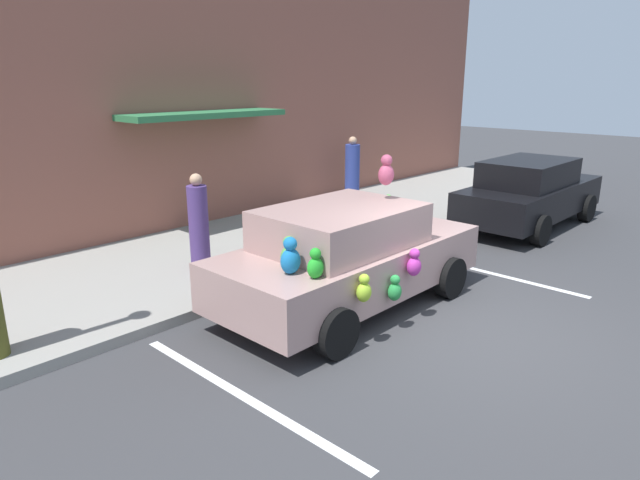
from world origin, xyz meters
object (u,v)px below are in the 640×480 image
object	(u,v)px
teddy_bear_on_sidewalk	(268,244)
plush_covered_car	(348,256)
pedestrian_near_shopfront	(352,170)
pedestrian_walking_past	(199,226)
parked_sedan_behind	(530,193)

from	to	relation	value
teddy_bear_on_sidewalk	plush_covered_car	bearing A→B (deg)	-98.97
pedestrian_near_shopfront	pedestrian_walking_past	world-z (taller)	pedestrian_near_shopfront
plush_covered_car	pedestrian_near_shopfront	xyz separation A→B (m)	(5.49, 4.51, 0.11)
pedestrian_near_shopfront	pedestrian_walking_past	size ratio (longest dim) A/B	1.01
pedestrian_near_shopfront	teddy_bear_on_sidewalk	bearing A→B (deg)	-155.05
teddy_bear_on_sidewalk	pedestrian_near_shopfront	bearing A→B (deg)	24.95
teddy_bear_on_sidewalk	pedestrian_walking_past	bearing A→B (deg)	153.36
plush_covered_car	pedestrian_walking_past	world-z (taller)	plush_covered_car
pedestrian_walking_past	plush_covered_car	bearing A→B (deg)	-74.67
teddy_bear_on_sidewalk	pedestrian_walking_past	size ratio (longest dim) A/B	0.43
plush_covered_car	pedestrian_walking_past	xyz separation A→B (m)	(-0.73, 2.65, 0.11)
plush_covered_car	teddy_bear_on_sidewalk	size ratio (longest dim) A/B	6.12
plush_covered_car	teddy_bear_on_sidewalk	distance (m)	2.16
teddy_bear_on_sidewalk	parked_sedan_behind	bearing A→B (deg)	-19.16
pedestrian_near_shopfront	pedestrian_walking_past	bearing A→B (deg)	-163.27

